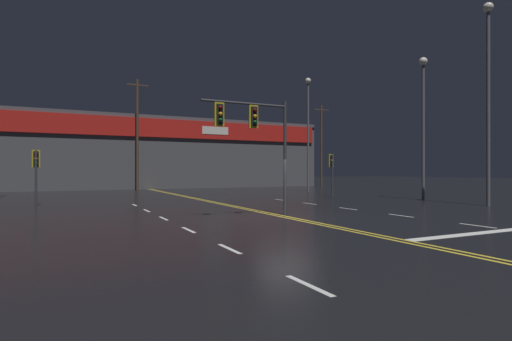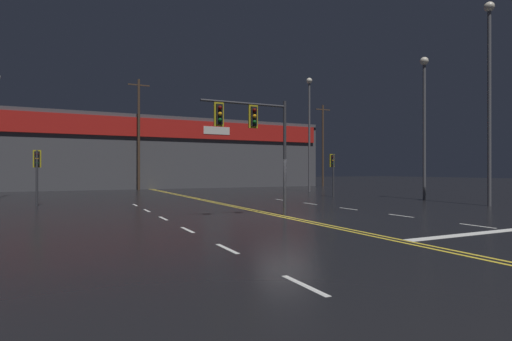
% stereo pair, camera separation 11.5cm
% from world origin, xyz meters
% --- Properties ---
extents(ground_plane, '(200.00, 200.00, 0.00)m').
position_xyz_m(ground_plane, '(0.00, 0.00, 0.00)').
color(ground_plane, black).
extents(road_markings, '(14.35, 60.00, 0.01)m').
position_xyz_m(road_markings, '(0.89, -1.20, 0.00)').
color(road_markings, gold).
rests_on(road_markings, ground).
extents(traffic_signal_median, '(4.00, 0.36, 5.11)m').
position_xyz_m(traffic_signal_median, '(-1.28, 0.67, 3.88)').
color(traffic_signal_median, '#38383D').
rests_on(traffic_signal_median, ground).
extents(traffic_signal_corner_northeast, '(0.42, 0.36, 3.28)m').
position_xyz_m(traffic_signal_corner_northeast, '(10.08, 10.21, 2.40)').
color(traffic_signal_corner_northeast, '#38383D').
rests_on(traffic_signal_corner_northeast, ground).
extents(traffic_signal_corner_northwest, '(0.42, 0.36, 3.17)m').
position_xyz_m(traffic_signal_corner_northwest, '(-9.92, 10.94, 2.32)').
color(traffic_signal_corner_northwest, '#38383D').
rests_on(traffic_signal_corner_northwest, ground).
extents(streetlight_near_left, '(0.56, 0.56, 10.92)m').
position_xyz_m(streetlight_near_left, '(12.68, 17.35, 6.83)').
color(streetlight_near_left, '#59595E').
rests_on(streetlight_near_left, ground).
extents(streetlight_near_right, '(0.56, 0.56, 9.76)m').
position_xyz_m(streetlight_near_right, '(13.63, 4.66, 6.20)').
color(streetlight_near_right, '#59595E').
rests_on(streetlight_near_right, ground).
extents(streetlight_far_right, '(0.56, 0.56, 11.55)m').
position_xyz_m(streetlight_far_right, '(13.12, -0.30, 7.17)').
color(streetlight_far_right, '#59595E').
rests_on(streetlight_far_right, ground).
extents(building_backdrop, '(42.91, 10.23, 8.10)m').
position_xyz_m(building_backdrop, '(0.00, 34.10, 4.06)').
color(building_backdrop, '#4C4C51').
rests_on(building_backdrop, ground).
extents(utility_pole_row, '(45.10, 0.26, 11.57)m').
position_xyz_m(utility_pole_row, '(0.46, 28.04, 5.49)').
color(utility_pole_row, '#4C3828').
rests_on(utility_pole_row, ground).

